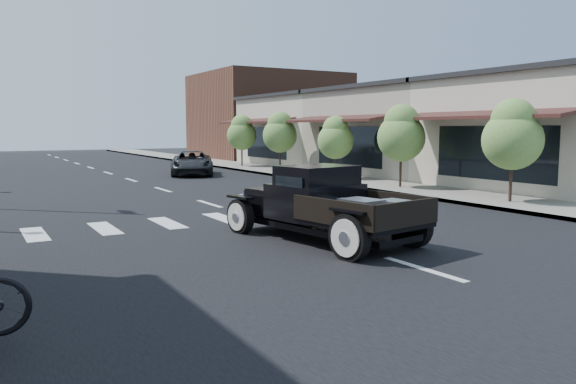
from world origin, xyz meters
TOP-DOWN VIEW (x-y plane):
  - ground at (0.00, 0.00)m, footprint 120.00×120.00m
  - road at (0.00, 15.00)m, footprint 14.00×80.00m
  - road_markings at (0.00, 10.00)m, footprint 12.00×60.00m
  - sidewalk_right at (8.50, 15.00)m, footprint 3.00×80.00m
  - storefront_near at (15.00, 4.00)m, footprint 10.00×9.00m
  - storefront_mid at (15.00, 13.00)m, footprint 10.00×9.00m
  - storefront_far at (15.00, 22.00)m, footprint 10.00×9.00m
  - far_building_right at (15.50, 32.00)m, footprint 11.00×10.00m
  - small_tree_a at (8.30, 1.80)m, footprint 1.91×1.91m
  - small_tree_b at (8.30, 7.10)m, footprint 1.92×1.92m
  - small_tree_c at (8.30, 11.69)m, footprint 1.70×1.70m
  - small_tree_d at (8.30, 17.09)m, footprint 1.90×1.90m
  - small_tree_e at (8.30, 22.04)m, footprint 1.86×1.86m
  - hotrod_pickup at (-0.10, 0.04)m, footprint 3.12×5.26m
  - second_car at (3.63, 18.38)m, footprint 3.63×5.07m

SIDE VIEW (x-z plane):
  - ground at x=0.00m, z-range 0.00..0.00m
  - road_markings at x=0.00m, z-range -0.03..0.03m
  - road at x=0.00m, z-range 0.00..0.02m
  - sidewalk_right at x=8.50m, z-range 0.00..0.15m
  - second_car at x=3.63m, z-range 0.00..1.28m
  - hotrod_pickup at x=-0.10m, z-range 0.00..1.71m
  - small_tree_c at x=8.30m, z-range 0.15..2.99m
  - small_tree_e at x=8.30m, z-range 0.15..3.25m
  - small_tree_d at x=8.30m, z-range 0.15..3.32m
  - small_tree_a at x=8.30m, z-range 0.15..3.34m
  - small_tree_b at x=8.30m, z-range 0.15..3.35m
  - storefront_near at x=15.00m, z-range 0.00..4.50m
  - storefront_mid at x=15.00m, z-range 0.00..4.50m
  - storefront_far at x=15.00m, z-range 0.00..4.50m
  - far_building_right at x=15.50m, z-range 0.00..7.00m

